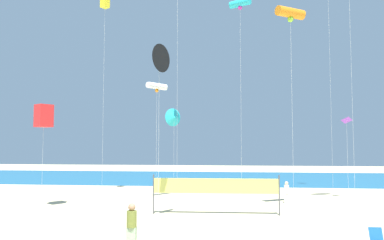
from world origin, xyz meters
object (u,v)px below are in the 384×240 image
(kite_violet_diamond, at_px, (346,120))
(kite_yellow_box, at_px, (105,3))
(kite_cyan_delta, at_px, (174,117))
(kite_orange_tube, at_px, (290,13))
(kite_red_box, at_px, (44,116))
(kite_cyan_tube, at_px, (240,4))
(folding_beach_chair, at_px, (377,239))
(volleyball_net, at_px, (216,187))
(kite_white_tube, at_px, (157,86))
(beachgoer_white_shirt, at_px, (287,192))
(beachgoer_olive_shirt, at_px, (132,224))
(kite_black_delta, at_px, (159,59))

(kite_violet_diamond, distance_m, kite_yellow_box, 21.85)
(kite_cyan_delta, xyz_separation_m, kite_orange_tube, (8.69, -8.40, 5.89))
(kite_red_box, xyz_separation_m, kite_orange_tube, (16.20, -0.06, 6.36))
(kite_violet_diamond, xyz_separation_m, kite_red_box, (-21.31, -6.06, 0.02))
(kite_cyan_delta, height_order, kite_cyan_tube, kite_cyan_tube)
(folding_beach_chair, height_order, kite_red_box, kite_red_box)
(kite_cyan_tube, bearing_deg, kite_red_box, -155.40)
(volleyball_net, bearing_deg, kite_orange_tube, 8.04)
(kite_white_tube, distance_m, kite_yellow_box, 9.16)
(kite_red_box, distance_m, kite_yellow_box, 11.89)
(folding_beach_chair, relative_size, kite_orange_tube, 0.07)
(kite_violet_diamond, xyz_separation_m, kite_orange_tube, (-5.11, -6.12, 6.38))
(beachgoer_white_shirt, relative_size, folding_beach_chair, 1.77)
(kite_white_tube, distance_m, kite_cyan_delta, 4.72)
(beachgoer_olive_shirt, xyz_separation_m, kite_black_delta, (0.27, 4.34, 7.97))
(kite_violet_diamond, height_order, kite_black_delta, kite_black_delta)
(kite_cyan_tube, bearing_deg, kite_orange_tube, -64.26)
(folding_beach_chair, relative_size, kite_cyan_tube, 0.06)
(kite_cyan_delta, height_order, kite_black_delta, kite_black_delta)
(volleyball_net, relative_size, kite_red_box, 1.11)
(kite_violet_diamond, bearing_deg, kite_white_tube, -172.54)
(kite_red_box, distance_m, kite_orange_tube, 17.40)
(beachgoer_olive_shirt, relative_size, kite_black_delta, 0.18)
(kite_violet_diamond, distance_m, kite_orange_tube, 10.22)
(beachgoer_white_shirt, relative_size, kite_black_delta, 0.16)
(kite_cyan_delta, height_order, kite_red_box, kite_cyan_delta)
(kite_black_delta, bearing_deg, kite_cyan_tube, 64.18)
(kite_white_tube, distance_m, kite_black_delta, 8.07)
(beachgoer_white_shirt, height_order, kite_violet_diamond, kite_violet_diamond)
(kite_white_tube, height_order, kite_cyan_delta, kite_white_tube)
(beachgoer_olive_shirt, relative_size, kite_yellow_box, 0.11)
(beachgoer_white_shirt, bearing_deg, folding_beach_chair, 12.00)
(kite_black_delta, bearing_deg, folding_beach_chair, -21.78)
(kite_black_delta, bearing_deg, kite_red_box, 156.44)
(volleyball_net, height_order, kite_cyan_delta, kite_cyan_delta)
(kite_white_tube, distance_m, kite_violet_diamond, 14.85)
(folding_beach_chair, height_order, kite_violet_diamond, kite_violet_diamond)
(kite_white_tube, relative_size, kite_orange_tube, 0.70)
(beachgoer_olive_shirt, relative_size, kite_white_tube, 0.20)
(kite_yellow_box, height_order, kite_orange_tube, kite_yellow_box)
(volleyball_net, height_order, kite_orange_tube, kite_orange_tube)
(kite_cyan_delta, bearing_deg, kite_black_delta, -85.20)
(kite_red_box, bearing_deg, kite_orange_tube, -0.20)
(beachgoer_white_shirt, distance_m, kite_orange_tube, 12.40)
(kite_violet_diamond, height_order, kite_cyan_tube, kite_cyan_tube)
(kite_cyan_delta, distance_m, kite_cyan_tube, 10.95)
(folding_beach_chair, bearing_deg, kite_orange_tube, 141.04)
(volleyball_net, xyz_separation_m, kite_orange_tube, (4.74, 0.67, 10.87))
(kite_black_delta, distance_m, kite_orange_tube, 9.23)
(kite_violet_diamond, bearing_deg, kite_cyan_tube, -179.99)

